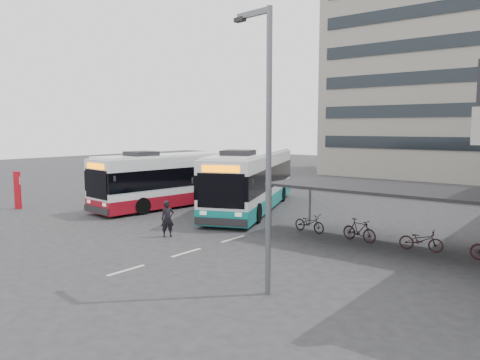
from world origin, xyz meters
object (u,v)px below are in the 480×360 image
Objects in this scene: bus_teal at (252,181)px; lamp_post at (266,134)px; pedestrian at (168,219)px; bus_main at (181,179)px.

bus_teal is 15.14m from lamp_post.
lamp_post is at bearing -82.87° from pedestrian.
bus_teal is (4.71, 1.46, 0.09)m from bus_main.
pedestrian is at bearing -103.55° from bus_teal.
bus_main is 1.46× the size of lamp_post.
pedestrian is (1.42, -8.36, -0.92)m from bus_teal.
bus_teal is at bearing 22.66° from bus_main.
bus_main is at bearing 71.50° from pedestrian.
pedestrian is (6.13, -6.90, -0.83)m from bus_main.
lamp_post is (9.21, -11.62, 3.05)m from bus_teal.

